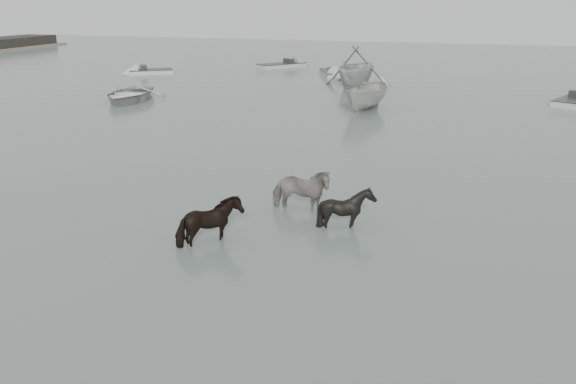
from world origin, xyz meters
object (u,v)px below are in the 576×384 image
Objects in this scene: pony_black at (347,203)px; rowboat_lead at (128,92)px; pony_dark at (210,218)px; pony_pinto at (301,186)px.

rowboat_lead is at bearing 69.53° from pony_black.
pony_black is (3.07, 2.14, -0.02)m from pony_dark.
pony_dark is at bearing 151.09° from pony_pinto.
pony_pinto is 0.37× the size of rowboat_lead.
pony_dark is at bearing 147.79° from pony_black.
pony_dark is 3.74m from pony_black.
pony_pinto is 1.27× the size of pony_dark.
pony_black is at bearing -54.13° from rowboat_lead.
pony_pinto is at bearing -55.35° from rowboat_lead.
rowboat_lead is (-13.63, 17.94, -0.20)m from pony_dark.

